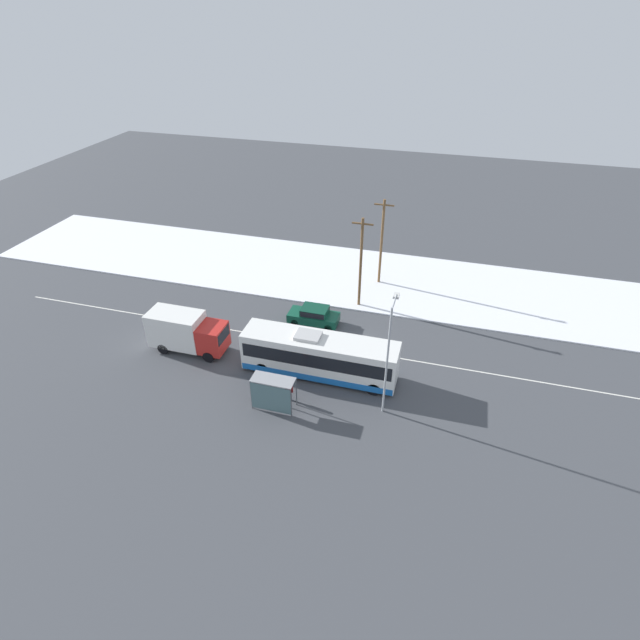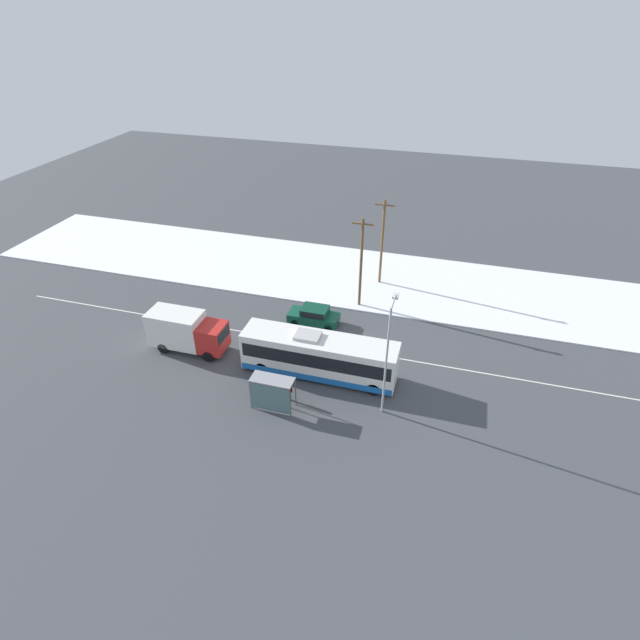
% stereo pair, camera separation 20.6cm
% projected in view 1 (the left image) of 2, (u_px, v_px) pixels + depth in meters
% --- Properties ---
extents(ground_plane, '(120.00, 120.00, 0.00)m').
position_uv_depth(ground_plane, '(350.00, 350.00, 39.46)').
color(ground_plane, '#424449').
extents(snow_lot, '(80.00, 12.24, 0.12)m').
position_uv_depth(snow_lot, '(377.00, 279.00, 48.99)').
color(snow_lot, white).
rests_on(snow_lot, ground_plane).
extents(lane_marking_center, '(60.00, 0.12, 0.00)m').
position_uv_depth(lane_marking_center, '(350.00, 350.00, 39.46)').
color(lane_marking_center, silver).
rests_on(lane_marking_center, ground_plane).
extents(city_bus, '(11.33, 2.57, 3.41)m').
position_uv_depth(city_bus, '(320.00, 356.00, 36.09)').
color(city_bus, white).
rests_on(city_bus, ground_plane).
extents(box_truck, '(6.08, 2.30, 3.22)m').
position_uv_depth(box_truck, '(186.00, 331.00, 38.57)').
color(box_truck, silver).
rests_on(box_truck, ground_plane).
extents(sedan_car, '(4.25, 1.80, 1.57)m').
position_uv_depth(sedan_car, '(314.00, 315.00, 42.16)').
color(sedan_car, '#0F4733').
rests_on(sedan_car, ground_plane).
extents(pedestrian_at_stop, '(0.59, 0.26, 1.63)m').
position_uv_depth(pedestrian_at_stop, '(289.00, 389.00, 34.10)').
color(pedestrian_at_stop, '#23232D').
rests_on(pedestrian_at_stop, ground_plane).
extents(bus_shelter, '(2.89, 1.20, 2.40)m').
position_uv_depth(bus_shelter, '(272.00, 390.00, 32.96)').
color(bus_shelter, gray).
rests_on(bus_shelter, ground_plane).
extents(streetlamp, '(0.36, 2.19, 8.24)m').
position_uv_depth(streetlamp, '(389.00, 347.00, 31.22)').
color(streetlamp, '#9EA3A8').
rests_on(streetlamp, ground_plane).
extents(utility_pole_roadside, '(1.80, 0.24, 8.34)m').
position_uv_depth(utility_pole_roadside, '(361.00, 262.00, 42.65)').
color(utility_pole_roadside, brown).
rests_on(utility_pole_roadside, ground_plane).
extents(utility_pole_snowlot, '(1.80, 0.24, 8.39)m').
position_uv_depth(utility_pole_snowlot, '(382.00, 241.00, 46.14)').
color(utility_pole_snowlot, brown).
rests_on(utility_pole_snowlot, ground_plane).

